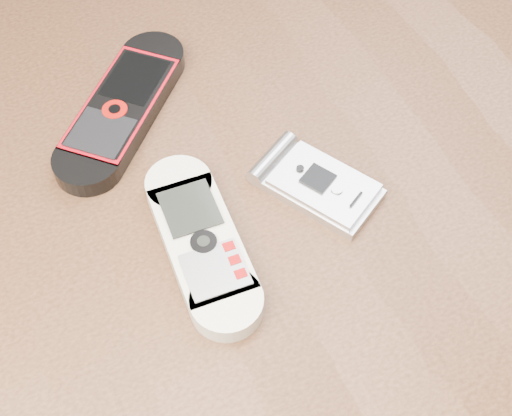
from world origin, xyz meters
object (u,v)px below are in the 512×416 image
(table, at_px, (251,288))
(motorola_razr, at_px, (320,185))
(nokia_black_red, at_px, (122,107))
(nokia_white, at_px, (202,242))

(table, bearing_deg, motorola_razr, -0.22)
(nokia_black_red, height_order, motorola_razr, nokia_black_red)
(nokia_white, xyz_separation_m, nokia_black_red, (-0.01, 0.14, 0.00))
(nokia_white, height_order, nokia_black_red, same)
(nokia_white, distance_m, nokia_black_red, 0.14)
(motorola_razr, bearing_deg, table, 150.90)
(table, distance_m, motorola_razr, 0.13)
(table, relative_size, motorola_razr, 12.49)
(nokia_black_red, relative_size, motorola_razr, 1.79)
(table, relative_size, nokia_black_red, 6.96)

